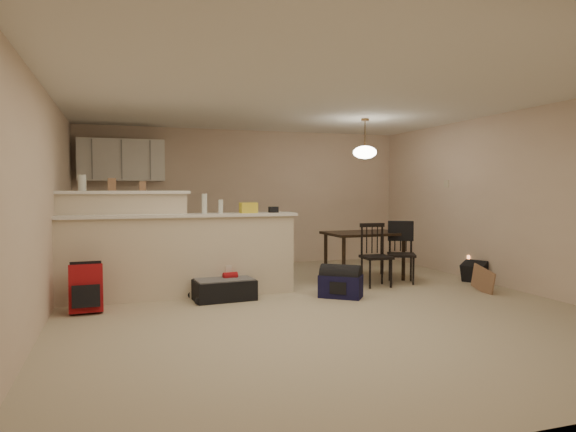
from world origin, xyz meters
name	(u,v)px	position (x,y,z in m)	size (l,w,h in m)	color
room	(314,202)	(0.00, 0.00, 1.25)	(7.00, 7.02, 2.50)	#B7A98D
breakfast_bar	(160,251)	(-1.76, 0.98, 0.61)	(3.08, 0.58, 1.39)	beige
upper_cabinets	(122,160)	(-2.20, 3.32, 1.90)	(1.40, 0.34, 0.70)	white
kitchen_counter	(135,246)	(-2.00, 3.19, 0.45)	(1.80, 0.60, 0.90)	white
thermostat	(446,184)	(2.98, 1.55, 1.50)	(0.02, 0.12, 0.12)	beige
jar	(82,183)	(-2.69, 1.12, 1.49)	(0.10, 0.10, 0.20)	silver
cereal_box	(112,184)	(-2.33, 1.12, 1.47)	(0.10, 0.07, 0.16)	#8E6649
small_box	(143,186)	(-1.96, 1.12, 1.45)	(0.08, 0.06, 0.12)	#8E6649
bottle_a	(204,204)	(-1.19, 0.90, 1.22)	(0.07, 0.07, 0.26)	silver
bottle_b	(221,207)	(-0.97, 0.90, 1.18)	(0.06, 0.06, 0.18)	silver
bag_lump	(248,208)	(-0.60, 0.90, 1.16)	(0.22, 0.18, 0.14)	#8E6649
pouch	(273,210)	(-0.24, 0.90, 1.13)	(0.12, 0.10, 0.08)	#8E6649
dining_table	(364,238)	(1.38, 1.39, 0.65)	(1.22, 0.84, 0.74)	black
pendant_lamp	(365,152)	(1.38, 1.39, 1.99)	(0.36, 0.36, 0.62)	brown
dining_chair_near	(376,255)	(1.28, 0.79, 0.45)	(0.40, 0.38, 0.91)	black
dining_chair_far	(401,253)	(1.77, 0.92, 0.45)	(0.40, 0.38, 0.90)	black
suitcase	(224,289)	(-0.99, 0.61, 0.13)	(0.75, 0.49, 0.25)	black
red_backpack	(86,289)	(-2.62, 0.41, 0.27)	(0.36, 0.23, 0.55)	#A01217
navy_duffel	(341,286)	(0.48, 0.25, 0.15)	(0.54, 0.29, 0.29)	#121135
black_daypack	(475,272)	(2.85, 0.61, 0.15)	(0.34, 0.24, 0.30)	black
cardboard_sheet	(483,280)	(2.46, -0.05, 0.17)	(0.44, 0.02, 0.34)	#8E6649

